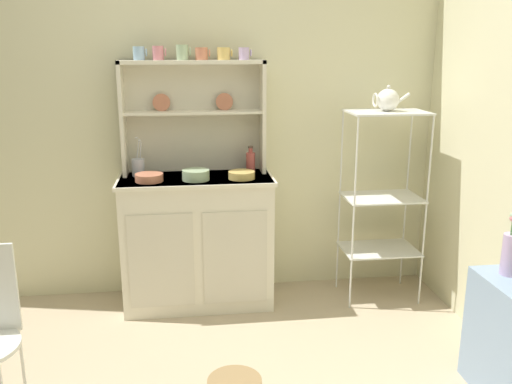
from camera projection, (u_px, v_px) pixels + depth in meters
wall_back at (196, 109)px, 3.57m from camera, size 3.84×0.05×2.50m
hutch_cabinet at (198, 240)px, 3.53m from camera, size 0.97×0.45×0.85m
hutch_shelf_unit at (193, 108)px, 3.47m from camera, size 0.90×0.18×0.71m
bakers_rack at (383, 186)px, 3.54m from camera, size 0.49×0.34×1.26m
cup_sky_0 at (139, 53)px, 3.31m from camera, size 0.08×0.07×0.08m
cup_rose_1 at (158, 53)px, 3.32m from camera, size 0.08×0.07×0.08m
cup_sage_2 at (183, 52)px, 3.34m from camera, size 0.09×0.08×0.09m
cup_terracotta_3 at (202, 54)px, 3.35m from camera, size 0.09×0.08×0.08m
cup_gold_4 at (224, 54)px, 3.37m from camera, size 0.09×0.08×0.08m
cup_lilac_5 at (244, 54)px, 3.39m from camera, size 0.08×0.07×0.08m
bowl_mixing_large at (149, 178)px, 3.31m from camera, size 0.17×0.17×0.05m
bowl_floral_medium at (196, 175)px, 3.34m from camera, size 0.17×0.17×0.06m
bowl_cream_small at (242, 175)px, 3.38m from camera, size 0.16×0.16×0.05m
jam_bottle at (251, 162)px, 3.53m from camera, size 0.06×0.06×0.17m
utensil_jar at (138, 167)px, 3.44m from camera, size 0.08×0.08×0.25m
porcelain_teapot at (388, 100)px, 3.40m from camera, size 0.23×0.14×0.16m
flower_vase at (511, 252)px, 2.58m from camera, size 0.09×0.09×0.31m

